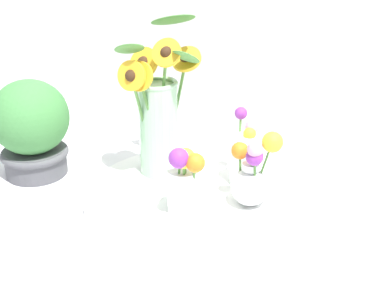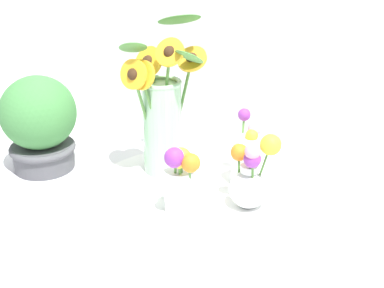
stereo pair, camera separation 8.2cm
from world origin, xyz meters
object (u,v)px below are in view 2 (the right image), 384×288
object	(u,v)px
mason_jar_sunflowers	(162,111)
vase_bulb_right	(250,178)
serving_tray	(192,196)
vase_small_center	(181,180)
vase_small_back	(246,156)
potted_plant	(39,123)

from	to	relation	value
mason_jar_sunflowers	vase_bulb_right	bearing A→B (deg)	-9.49
serving_tray	vase_small_center	xyz separation A→B (m)	(0.03, -0.09, 0.09)
serving_tray	vase_bulb_right	distance (m)	0.16
serving_tray	vase_small_back	xyz separation A→B (m)	(0.08, 0.10, 0.08)
serving_tray	mason_jar_sunflowers	world-z (taller)	mason_jar_sunflowers
serving_tray	potted_plant	world-z (taller)	potted_plant
vase_bulb_right	potted_plant	world-z (taller)	potted_plant
vase_small_center	potted_plant	size ratio (longest dim) A/B	0.67
serving_tray	vase_bulb_right	bearing A→B (deg)	6.26
vase_small_center	potted_plant	distance (m)	0.43
vase_small_center	vase_small_back	size ratio (longest dim) A/B	0.94
vase_bulb_right	potted_plant	distance (m)	0.54
mason_jar_sunflowers	potted_plant	xyz separation A→B (m)	(-0.28, -0.12, -0.05)
mason_jar_sunflowers	vase_small_center	size ratio (longest dim) A/B	2.36
serving_tray	vase_small_back	bearing A→B (deg)	50.69
vase_bulb_right	vase_small_back	world-z (taller)	vase_bulb_right
vase_small_center	vase_small_back	world-z (taller)	vase_small_back
vase_small_back	vase_small_center	bearing A→B (deg)	-106.62
serving_tray	mason_jar_sunflowers	xyz separation A→B (m)	(-0.12, 0.06, 0.16)
serving_tray	potted_plant	distance (m)	0.42
serving_tray	vase_small_back	world-z (taller)	vase_small_back
mason_jar_sunflowers	vase_small_back	world-z (taller)	mason_jar_sunflowers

